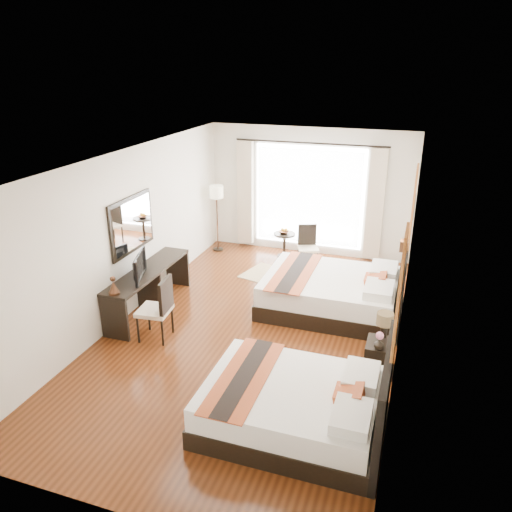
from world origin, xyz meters
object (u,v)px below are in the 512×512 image
(nightstand, at_px, (379,356))
(side_table, at_px, (284,245))
(bed_far, at_px, (336,292))
(floor_lamp, at_px, (217,196))
(table_lamp, at_px, (385,321))
(window_chair, at_px, (308,255))
(desk_chair, at_px, (156,320))
(television, at_px, (136,266))
(console_desk, at_px, (149,289))
(vase, at_px, (379,341))
(bed_near, at_px, (298,405))
(fruit_bowl, at_px, (284,232))

(nightstand, relative_size, side_table, 0.85)
(bed_far, height_order, floor_lamp, floor_lamp)
(table_lamp, xyz_separation_m, floor_lamp, (-4.03, 3.58, 0.52))
(bed_far, relative_size, table_lamp, 6.42)
(window_chair, bearing_deg, desk_chair, -45.69)
(television, relative_size, side_table, 1.38)
(console_desk, relative_size, side_table, 4.00)
(television, bearing_deg, window_chair, -54.50)
(floor_lamp, relative_size, window_chair, 1.69)
(television, distance_m, floor_lamp, 3.45)
(vase, relative_size, window_chair, 0.17)
(table_lamp, height_order, floor_lamp, floor_lamp)
(desk_chair, bearing_deg, table_lamp, 179.47)
(floor_lamp, distance_m, side_table, 1.86)
(bed_near, relative_size, console_desk, 0.98)
(table_lamp, xyz_separation_m, fruit_bowl, (-2.48, 3.65, -0.17))
(bed_far, distance_m, table_lamp, 1.85)
(vase, relative_size, fruit_bowl, 0.67)
(window_chair, bearing_deg, floor_lamp, -119.76)
(nightstand, distance_m, fruit_bowl, 4.49)
(table_lamp, bearing_deg, side_table, 123.90)
(bed_near, xyz_separation_m, fruit_bowl, (-1.66, 5.25, 0.26))
(nightstand, bearing_deg, television, 176.63)
(console_desk, bearing_deg, side_table, 63.44)
(vase, bearing_deg, side_table, 121.75)
(window_chair, bearing_deg, fruit_bowl, -142.85)
(bed_far, relative_size, side_table, 4.32)
(bed_far, relative_size, desk_chair, 2.29)
(nightstand, relative_size, fruit_bowl, 2.11)
(table_lamp, xyz_separation_m, console_desk, (-4.04, 0.52, -0.37))
(bed_far, xyz_separation_m, vase, (0.90, -1.81, 0.23))
(bed_near, distance_m, side_table, 5.52)
(side_table, bearing_deg, window_chair, -32.62)
(bed_near, height_order, television, bed_near)
(bed_far, distance_m, vase, 2.03)
(desk_chair, height_order, side_table, desk_chair)
(console_desk, xyz_separation_m, floor_lamp, (0.01, 3.06, 0.90))
(console_desk, bearing_deg, desk_chair, -54.15)
(bed_far, distance_m, side_table, 2.62)
(television, relative_size, desk_chair, 0.73)
(console_desk, bearing_deg, window_chair, 51.41)
(desk_chair, bearing_deg, nightstand, 177.93)
(side_table, bearing_deg, floor_lamp, -176.76)
(console_desk, relative_size, television, 2.89)
(desk_chair, bearing_deg, bed_near, 148.21)
(nightstand, relative_size, television, 0.62)
(console_desk, relative_size, desk_chair, 2.12)
(bed_far, xyz_separation_m, side_table, (-1.54, 2.13, -0.07))
(vase, distance_m, television, 4.03)
(window_chair, bearing_deg, console_desk, -60.28)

